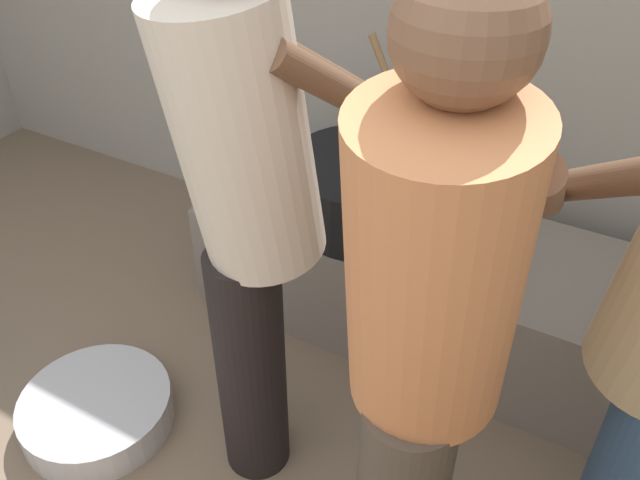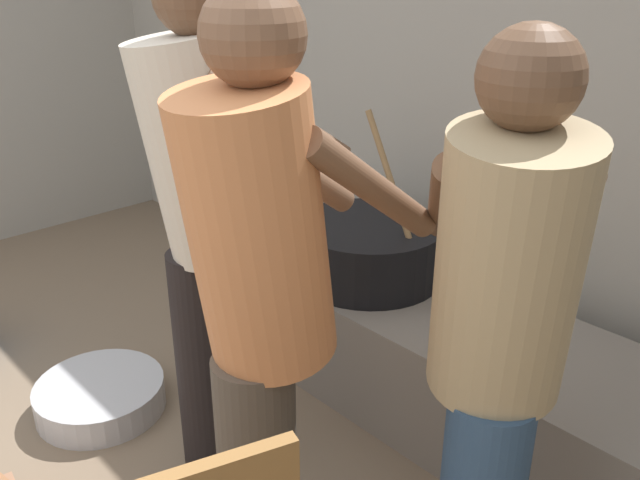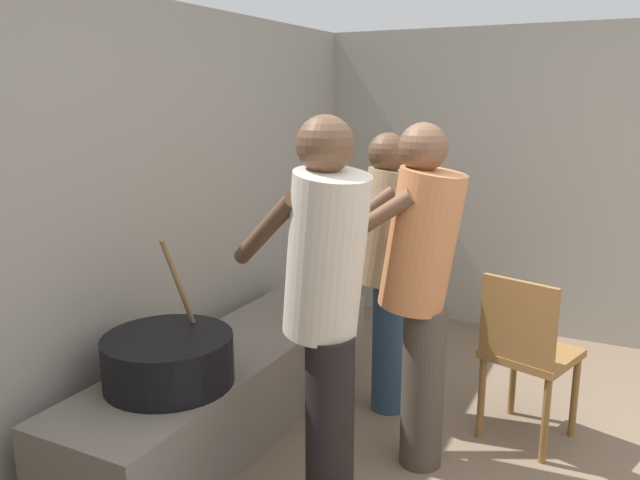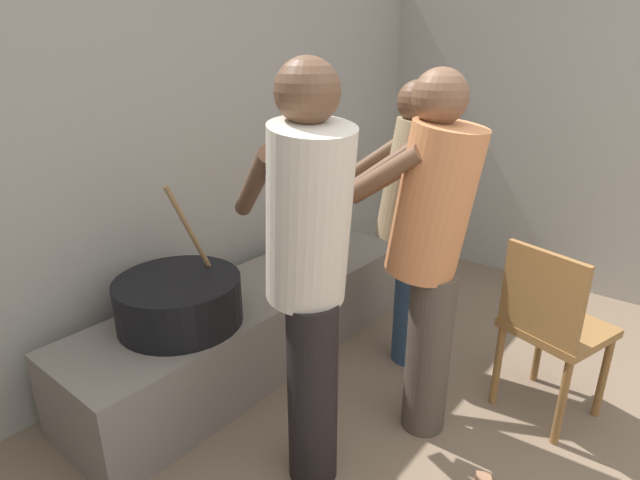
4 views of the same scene
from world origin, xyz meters
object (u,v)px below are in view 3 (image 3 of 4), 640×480
object	(u,v)px
cook_in_orange_shirt	(420,277)
cook_in_cream_shirt	(325,298)
cooking_pot_main	(169,359)
cook_in_tan_shirt	(386,258)
chair_brown_wood	(526,350)

from	to	relation	value
cook_in_orange_shirt	cook_in_cream_shirt	bearing A→B (deg)	158.36
cook_in_orange_shirt	cooking_pot_main	bearing A→B (deg)	120.26
cooking_pot_main	cook_in_tan_shirt	size ratio (longest dim) A/B	0.44
cook_in_orange_shirt	cook_in_tan_shirt	world-z (taller)	cook_in_orange_shirt
cook_in_tan_shirt	chair_brown_wood	world-z (taller)	cook_in_tan_shirt
cooking_pot_main	cook_in_cream_shirt	bearing A→B (deg)	-86.99
cook_in_cream_shirt	chair_brown_wood	size ratio (longest dim) A/B	1.89
cook_in_tan_shirt	chair_brown_wood	size ratio (longest dim) A/B	1.75
cook_in_orange_shirt	chair_brown_wood	xyz separation A→B (m)	(0.42, -0.43, -0.43)
cook_in_cream_shirt	cook_in_tan_shirt	distance (m)	0.97
cook_in_tan_shirt	cook_in_cream_shirt	bearing A→B (deg)	-173.53
cook_in_tan_shirt	cook_in_orange_shirt	bearing A→B (deg)	-143.04
cook_in_cream_shirt	cook_in_orange_shirt	world-z (taller)	cook_in_cream_shirt
cook_in_cream_shirt	chair_brown_wood	bearing A→B (deg)	-33.87
cooking_pot_main	cook_in_tan_shirt	bearing A→B (deg)	-33.55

